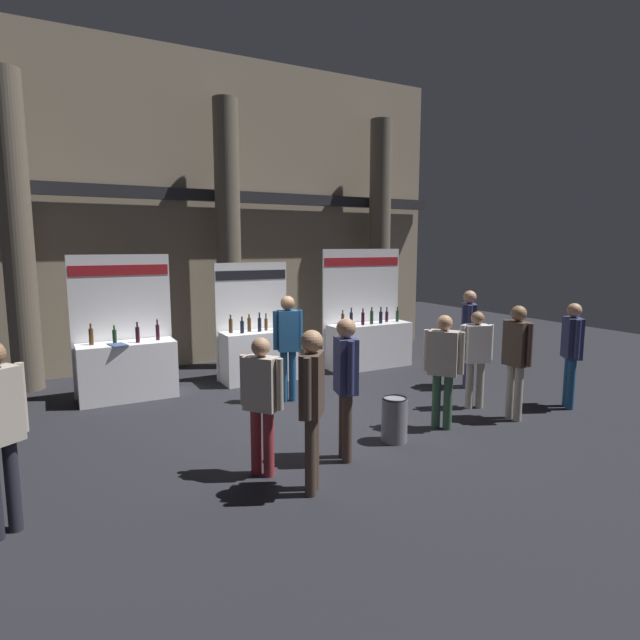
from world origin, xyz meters
TOP-DOWN VIEW (x-y plane):
  - ground_plane at (0.00, 0.00)m, footprint 24.00×24.00m
  - hall_colonnade at (0.00, 4.23)m, footprint 11.04×1.11m
  - exhibitor_booth_0 at (-2.34, 2.20)m, footprint 1.66×0.73m
  - exhibitor_booth_1 at (0.08, 2.25)m, footprint 1.48×0.66m
  - exhibitor_booth_2 at (2.60, 2.20)m, footprint 1.93×0.66m
  - trash_bin at (0.52, -1.60)m, footprint 0.35×0.35m
  - visitor_0 at (-1.43, -1.71)m, footprint 0.41×0.45m
  - visitor_1 at (0.03, 0.74)m, footprint 0.49×0.30m
  - visitor_2 at (3.32, -0.03)m, footprint 0.43×0.44m
  - visitor_3 at (3.88, -1.74)m, footprint 0.42×0.46m
  - visitor_4 at (2.64, -1.73)m, footprint 0.23×0.53m
  - visitor_5 at (2.53, -1.03)m, footprint 0.53×0.37m
  - visitor_7 at (-0.37, -1.80)m, footprint 0.31×0.48m
  - visitor_8 at (1.42, -1.51)m, footprint 0.44×0.48m
  - visitor_9 at (-1.12, -2.36)m, footprint 0.40×0.45m

SIDE VIEW (x-z plane):
  - ground_plane at x=0.00m, z-range 0.00..0.00m
  - trash_bin at x=0.52m, z-range 0.00..0.61m
  - exhibitor_booth_1 at x=0.08m, z-range -0.55..1.73m
  - exhibitor_booth_0 at x=-2.34m, z-range -0.62..1.84m
  - exhibitor_booth_2 at x=2.60m, z-range -0.66..1.88m
  - visitor_5 at x=2.53m, z-range 0.15..1.73m
  - visitor_0 at x=-1.43m, z-range 0.14..1.75m
  - visitor_8 at x=1.42m, z-range 0.17..1.82m
  - visitor_3 at x=3.88m, z-range 0.17..1.88m
  - visitor_4 at x=2.64m, z-range 0.16..1.90m
  - visitor_7 at x=-0.37m, z-range 0.16..1.93m
  - visitor_9 at x=-1.12m, z-range 0.17..1.93m
  - visitor_1 at x=0.03m, z-range 0.17..1.96m
  - visitor_2 at x=3.32m, z-range 0.18..1.99m
  - hall_colonnade at x=0.00m, z-range -0.10..6.57m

